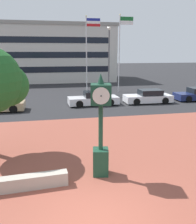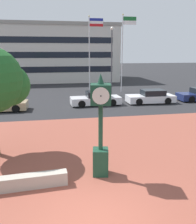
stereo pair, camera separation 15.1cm
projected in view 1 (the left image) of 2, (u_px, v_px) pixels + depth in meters
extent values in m
plane|color=#262628|center=(95.00, 224.00, 6.92)|extent=(200.00, 200.00, 0.00)
cube|color=brown|center=(79.00, 166.00, 10.44)|extent=(44.00, 15.39, 0.01)
cube|color=#ADA393|center=(23.00, 183.00, 8.61)|extent=(3.22, 0.62, 0.50)
cube|color=#19422D|center=(101.00, 162.00, 9.63)|extent=(0.70, 0.70, 1.07)
cylinder|color=#19422D|center=(101.00, 127.00, 9.28)|extent=(0.17, 0.17, 1.81)
cube|color=#19422D|center=(101.00, 94.00, 8.98)|extent=(0.87, 0.87, 0.74)
cylinder|color=silver|center=(101.00, 92.00, 9.35)|extent=(0.61, 0.14, 0.61)
sphere|color=black|center=(101.00, 92.00, 9.37)|extent=(0.05, 0.05, 0.05)
cylinder|color=silver|center=(101.00, 96.00, 8.60)|extent=(0.61, 0.14, 0.61)
sphere|color=black|center=(101.00, 96.00, 8.58)|extent=(0.05, 0.05, 0.05)
cone|color=#19422D|center=(101.00, 79.00, 8.84)|extent=(0.26, 0.26, 0.39)
sphere|color=#236028|center=(8.00, 85.00, 11.35)|extent=(1.96, 1.96, 1.96)
cube|color=silver|center=(93.00, 100.00, 22.42)|extent=(4.65, 1.91, 0.64)
cube|color=black|center=(96.00, 94.00, 22.34)|extent=(2.17, 1.57, 0.56)
cylinder|color=black|center=(80.00, 104.00, 21.37)|extent=(0.65, 0.25, 0.64)
cylinder|color=black|center=(77.00, 101.00, 22.88)|extent=(0.65, 0.25, 0.64)
cylinder|color=black|center=(110.00, 103.00, 22.02)|extent=(0.65, 0.25, 0.64)
cylinder|color=black|center=(106.00, 99.00, 23.53)|extent=(0.65, 0.25, 0.64)
cube|color=black|center=(0.00, 99.00, 19.94)|extent=(1.98, 1.52, 0.56)
cylinder|color=black|center=(13.00, 109.00, 19.53)|extent=(0.64, 0.23, 0.64)
cylinder|color=black|center=(16.00, 105.00, 21.06)|extent=(0.64, 0.23, 0.64)
cube|color=silver|center=(148.00, 98.00, 23.39)|extent=(4.55, 1.90, 0.64)
cube|color=black|center=(150.00, 93.00, 23.29)|extent=(2.11, 1.60, 0.56)
cylinder|color=black|center=(137.00, 102.00, 22.37)|extent=(0.64, 0.23, 0.64)
cylinder|color=black|center=(131.00, 98.00, 23.99)|extent=(0.64, 0.23, 0.64)
cylinder|color=black|center=(165.00, 101.00, 22.85)|extent=(0.64, 0.23, 0.64)
cylinder|color=black|center=(158.00, 98.00, 24.47)|extent=(0.64, 0.23, 0.64)
cylinder|color=black|center=(189.00, 99.00, 23.68)|extent=(0.64, 0.23, 0.64)
cylinder|color=black|center=(180.00, 96.00, 25.28)|extent=(0.64, 0.23, 0.64)
cylinder|color=silver|center=(87.00, 56.00, 28.25)|extent=(0.12, 0.12, 8.64)
sphere|color=gold|center=(86.00, 16.00, 27.20)|extent=(0.14, 0.14, 0.14)
cube|color=navy|center=(93.00, 20.00, 27.44)|extent=(1.55, 0.02, 0.30)
cube|color=white|center=(93.00, 22.00, 27.51)|extent=(1.55, 0.02, 0.30)
cube|color=red|center=(93.00, 25.00, 27.58)|extent=(1.55, 0.02, 0.30)
cylinder|color=silver|center=(119.00, 55.00, 28.96)|extent=(0.12, 0.12, 8.91)
sphere|color=gold|center=(120.00, 15.00, 27.88)|extent=(0.14, 0.14, 0.14)
cube|color=#19662D|center=(127.00, 19.00, 28.14)|extent=(1.56, 0.02, 0.44)
cube|color=white|center=(127.00, 23.00, 28.25)|extent=(1.56, 0.02, 0.44)
cube|color=beige|center=(33.00, 55.00, 41.86)|extent=(26.61, 12.23, 8.73)
cube|color=gray|center=(32.00, 26.00, 40.76)|extent=(27.14, 12.47, 0.50)
cube|color=black|center=(32.00, 70.00, 36.54)|extent=(23.95, 0.04, 0.90)
cube|color=black|center=(31.00, 55.00, 36.02)|extent=(23.95, 0.04, 0.90)
cube|color=black|center=(30.00, 40.00, 35.50)|extent=(23.95, 0.04, 0.90)
cylinder|color=#4C4C51|center=(109.00, 64.00, 26.14)|extent=(0.14, 0.14, 7.02)
sphere|color=white|center=(109.00, 28.00, 25.26)|extent=(0.36, 0.36, 0.36)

